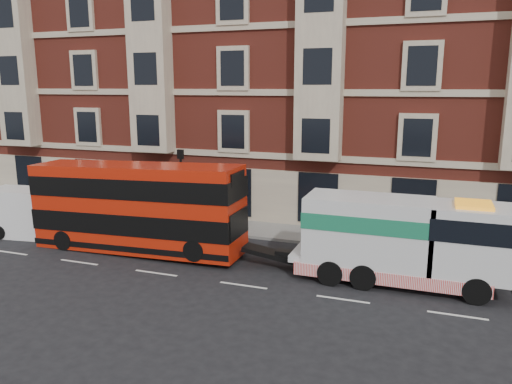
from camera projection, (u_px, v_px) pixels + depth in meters
ground at (243, 285)px, 20.00m from camera, size 120.00×120.00×0.00m
sidewalk at (293, 233)px, 26.89m from camera, size 90.00×3.00×0.15m
victorian_terrace at (335, 50)px, 31.56m from camera, size 45.00×12.00×20.40m
lamp_post_west at (181, 183)px, 27.13m from camera, size 0.35×0.15×4.35m
double_decker_bus at (137, 206)px, 23.72m from camera, size 10.45×2.40×4.23m
tow_truck at (398, 240)px, 19.84m from camera, size 8.37×2.47×3.49m
box_van at (36, 213)px, 26.37m from camera, size 5.06×2.57×2.52m
pedestrian at (72, 204)px, 29.88m from camera, size 0.60×0.42×1.59m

